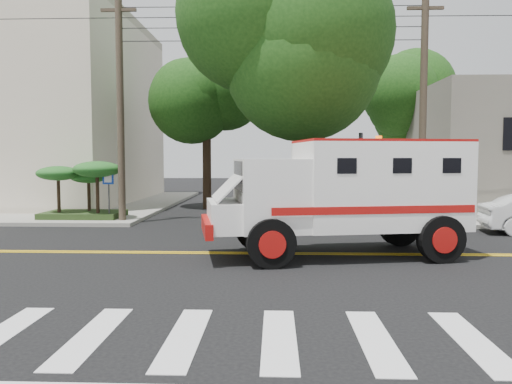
{
  "coord_description": "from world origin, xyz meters",
  "views": [
    {
      "loc": [
        0.53,
        -13.67,
        2.67
      ],
      "look_at": [
        -0.05,
        1.55,
        1.6
      ],
      "focal_mm": 35.0,
      "sensor_mm": 36.0,
      "label": 1
    }
  ],
  "objects": [
    {
      "name": "ground",
      "position": [
        0.0,
        0.0,
        0.0
      ],
      "size": [
        100.0,
        100.0,
        0.0
      ],
      "primitive_type": "plane",
      "color": "black",
      "rests_on": "ground"
    },
    {
      "name": "sidewalk_nw",
      "position": [
        -13.5,
        13.5,
        0.07
      ],
      "size": [
        17.0,
        17.0,
        0.15
      ],
      "primitive_type": "cube",
      "color": "gray",
      "rests_on": "ground"
    },
    {
      "name": "building_left",
      "position": [
        -15.5,
        15.0,
        5.15
      ],
      "size": [
        16.0,
        14.0,
        10.0
      ],
      "primitive_type": "cube",
      "color": "beige",
      "rests_on": "sidewalk_nw"
    },
    {
      "name": "utility_pole_left",
      "position": [
        -5.6,
        6.0,
        4.5
      ],
      "size": [
        0.28,
        0.28,
        9.0
      ],
      "primitive_type": "cylinder",
      "color": "#382D23",
      "rests_on": "ground"
    },
    {
      "name": "utility_pole_right",
      "position": [
        6.3,
        6.2,
        4.5
      ],
      "size": [
        0.28,
        0.28,
        9.0
      ],
      "primitive_type": "cylinder",
      "color": "#382D23",
      "rests_on": "ground"
    },
    {
      "name": "tree_main",
      "position": [
        1.94,
        6.21,
        7.2
      ],
      "size": [
        6.08,
        5.7,
        9.85
      ],
      "color": "black",
      "rests_on": "ground"
    },
    {
      "name": "tree_left",
      "position": [
        -2.68,
        11.79,
        5.73
      ],
      "size": [
        4.48,
        4.2,
        7.7
      ],
      "color": "black",
      "rests_on": "ground"
    },
    {
      "name": "tree_right",
      "position": [
        8.84,
        15.77,
        6.09
      ],
      "size": [
        4.8,
        4.5,
        8.2
      ],
      "color": "black",
      "rests_on": "ground"
    },
    {
      "name": "traffic_signal",
      "position": [
        3.8,
        5.6,
        2.23
      ],
      "size": [
        0.15,
        0.18,
        3.6
      ],
      "color": "#3F3F42",
      "rests_on": "ground"
    },
    {
      "name": "accessibility_sign",
      "position": [
        -6.2,
        6.17,
        1.37
      ],
      "size": [
        0.45,
        0.1,
        2.02
      ],
      "color": "#3F3F42",
      "rests_on": "ground"
    },
    {
      "name": "palm_planter",
      "position": [
        -7.44,
        6.62,
        1.65
      ],
      "size": [
        3.52,
        2.63,
        2.36
      ],
      "color": "#1E3314",
      "rests_on": "sidewalk_nw"
    },
    {
      "name": "armored_truck",
      "position": [
        2.45,
        -0.2,
        1.78
      ],
      "size": [
        7.2,
        3.77,
        3.12
      ],
      "rotation": [
        0.0,
        0.0,
        0.19
      ],
      "color": "white",
      "rests_on": "ground"
    },
    {
      "name": "pedestrian_a",
      "position": [
        6.32,
        6.1,
        1.01
      ],
      "size": [
        0.73,
        0.61,
        1.72
      ],
      "primitive_type": "imported",
      "rotation": [
        0.0,
        0.0,
        3.51
      ],
      "color": "gray",
      "rests_on": "sidewalk_ne"
    }
  ]
}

